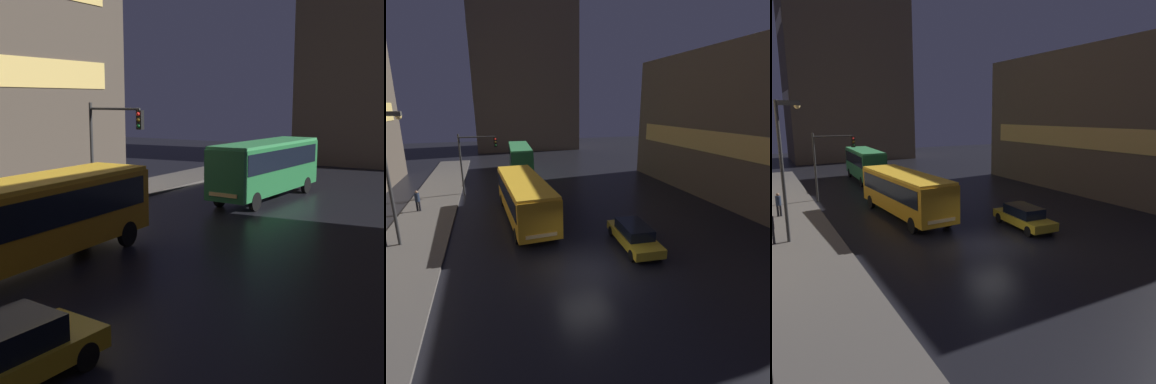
{
  "view_description": "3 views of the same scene",
  "coord_description": "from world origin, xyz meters",
  "views": [
    {
      "loc": [
        12.03,
        -4.34,
        5.75
      ],
      "look_at": [
        2.46,
        10.82,
        2.62
      ],
      "focal_mm": 50.0,
      "sensor_mm": 36.0,
      "label": 1
    },
    {
      "loc": [
        -4.21,
        -12.66,
        8.04
      ],
      "look_at": [
        2.14,
        8.54,
        1.58
      ],
      "focal_mm": 28.0,
      "sensor_mm": 36.0,
      "label": 2
    },
    {
      "loc": [
        -10.83,
        -16.1,
        6.99
      ],
      "look_at": [
        2.38,
        7.44,
        1.4
      ],
      "focal_mm": 35.0,
      "sensor_mm": 36.0,
      "label": 3
    }
  ],
  "objects": [
    {
      "name": "bus_near",
      "position": [
        -2.03,
        7.87,
        1.9
      ],
      "size": [
        3.18,
        10.37,
        3.07
      ],
      "rotation": [
        0.0,
        0.0,
        3.2
      ],
      "color": "orange",
      "rests_on": "ground"
    },
    {
      "name": "pedestrian_near",
      "position": [
        -9.74,
        11.73,
        1.11
      ],
      "size": [
        0.41,
        0.41,
        1.64
      ],
      "rotation": [
        0.0,
        0.0,
        0.19
      ],
      "color": "black",
      "rests_on": "sidewalk_left"
    },
    {
      "name": "building_right_block",
      "position": [
        18.65,
        8.09,
        6.33
      ],
      "size": [
        10.07,
        25.66,
        12.67
      ],
      "color": "brown",
      "rests_on": "ground"
    },
    {
      "name": "bus_far",
      "position": [
        -0.63,
        23.74,
        2.07
      ],
      "size": [
        2.79,
        9.58,
        3.36
      ],
      "rotation": [
        0.0,
        0.0,
        3.1
      ],
      "color": "#236B38",
      "rests_on": "ground"
    },
    {
      "name": "sidewalk_left",
      "position": [
        -9.0,
        10.0,
        0.07
      ],
      "size": [
        4.0,
        48.0,
        0.15
      ],
      "color": "#56514C",
      "rests_on": "ground"
    },
    {
      "name": "street_lamp_sidewalk",
      "position": [
        -9.4,
        5.68,
        5.18
      ],
      "size": [
        1.25,
        0.36,
        7.59
      ],
      "color": "#2D2D2D",
      "rests_on": "sidewalk_left"
    },
    {
      "name": "ground_plane",
      "position": [
        0.0,
        0.0,
        0.0
      ],
      "size": [
        120.0,
        120.0,
        0.0
      ],
      "primitive_type": "plane",
      "color": "black"
    },
    {
      "name": "building_far_backdrop",
      "position": [
        3.03,
        46.83,
        14.66
      ],
      "size": [
        18.07,
        12.0,
        29.33
      ],
      "color": "brown",
      "rests_on": "ground"
    },
    {
      "name": "car_taxi",
      "position": [
        3.54,
        1.84,
        0.73
      ],
      "size": [
        2.01,
        4.81,
        1.4
      ],
      "rotation": [
        0.0,
        0.0,
        3.08
      ],
      "color": "gold",
      "rests_on": "ground"
    },
    {
      "name": "traffic_light_main",
      "position": [
        -5.47,
        15.77,
        3.81
      ],
      "size": [
        3.34,
        0.35,
        5.58
      ],
      "color": "#2D2D2D",
      "rests_on": "ground"
    }
  ]
}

